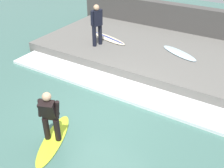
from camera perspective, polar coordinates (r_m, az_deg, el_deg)
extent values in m
plane|color=#426B60|center=(7.41, -2.44, -6.70)|extent=(28.00, 28.00, 0.00)
cube|color=#66635E|center=(10.48, 10.26, 6.47)|extent=(4.40, 9.65, 0.41)
cube|color=#474442|center=(12.45, 14.97, 12.83)|extent=(0.50, 10.14, 1.54)
cube|color=white|center=(8.36, 2.90, -1.27)|extent=(1.08, 9.17, 0.10)
ellipsoid|color=#BFE02D|center=(6.78, -12.62, -11.70)|extent=(1.90, 1.11, 0.06)
cylinder|color=black|center=(6.61, -14.08, -9.37)|extent=(0.15, 0.15, 0.61)
cylinder|color=black|center=(6.51, -11.84, -9.74)|extent=(0.15, 0.15, 0.61)
cube|color=black|center=(6.20, -13.61, -5.51)|extent=(0.48, 0.46, 0.59)
sphere|color=tan|center=(5.98, -14.05, -2.71)|extent=(0.21, 0.21, 0.21)
cylinder|color=black|center=(6.26, -15.37, -5.03)|extent=(0.10, 0.17, 0.49)
cylinder|color=black|center=(6.10, -11.88, -5.52)|extent=(0.10, 0.17, 0.49)
cylinder|color=black|center=(10.55, -2.61, 10.72)|extent=(0.16, 0.16, 0.81)
cylinder|color=black|center=(10.38, -3.88, 10.32)|extent=(0.16, 0.16, 0.81)
cube|color=black|center=(10.23, -3.36, 14.16)|extent=(0.43, 0.35, 0.59)
sphere|color=tan|center=(10.12, -3.43, 16.28)|extent=(0.22, 0.22, 0.22)
cylinder|color=black|center=(10.35, -2.39, 14.60)|extent=(0.11, 0.12, 0.52)
cylinder|color=black|center=(10.09, -4.37, 14.08)|extent=(0.11, 0.12, 0.52)
ellipsoid|color=beige|center=(11.17, -0.74, 9.93)|extent=(0.95, 1.94, 0.06)
ellipsoid|color=navy|center=(11.16, -0.74, 10.08)|extent=(0.57, 1.69, 0.01)
ellipsoid|color=silver|center=(10.15, 14.43, 6.54)|extent=(1.12, 1.65, 0.06)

